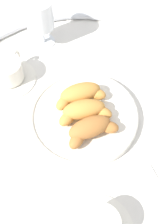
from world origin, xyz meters
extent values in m
plane|color=silver|center=(0.00, 0.00, 0.00)|extent=(2.20, 2.20, 0.00)
torus|color=silver|center=(0.00, 0.00, 0.01)|extent=(0.74, 0.74, 0.02)
cylinder|color=silver|center=(-0.01, 0.01, 0.01)|extent=(0.26, 0.26, 0.02)
torus|color=silver|center=(-0.01, 0.01, 0.02)|extent=(0.26, 0.26, 0.01)
ellipsoid|color=#CC893D|center=(0.00, -0.04, 0.04)|extent=(0.11, 0.08, 0.04)
ellipsoid|color=#CC893D|center=(0.04, -0.01, 0.03)|extent=(0.05, 0.05, 0.03)
ellipsoid|color=#CC893D|center=(-0.04, -0.05, 0.03)|extent=(0.05, 0.04, 0.03)
ellipsoid|color=#CC893D|center=(-0.01, 0.01, 0.04)|extent=(0.11, 0.07, 0.04)
ellipsoid|color=#CC893D|center=(0.03, 0.03, 0.03)|extent=(0.05, 0.05, 0.03)
ellipsoid|color=#CC893D|center=(-0.06, 0.01, 0.03)|extent=(0.05, 0.04, 0.03)
ellipsoid|color=#AD6B33|center=(-0.03, 0.05, 0.04)|extent=(0.11, 0.09, 0.04)
ellipsoid|color=#AD6B33|center=(0.00, 0.08, 0.03)|extent=(0.05, 0.05, 0.03)
ellipsoid|color=#AD6B33|center=(-0.07, 0.05, 0.03)|extent=(0.05, 0.03, 0.03)
cylinder|color=#937A60|center=(-0.06, 0.26, 0.06)|extent=(0.07, 0.07, 0.01)
cylinder|color=silver|center=(0.19, -0.11, 0.00)|extent=(0.14, 0.14, 0.01)
cylinder|color=silver|center=(0.19, -0.11, 0.03)|extent=(0.08, 0.08, 0.05)
cylinder|color=brown|center=(0.19, -0.11, 0.06)|extent=(0.07, 0.07, 0.01)
torus|color=silver|center=(0.18, -0.15, 0.04)|extent=(0.02, 0.04, 0.04)
cylinder|color=white|center=(0.12, -0.25, 0.00)|extent=(0.07, 0.07, 0.01)
cylinder|color=white|center=(0.12, -0.25, 0.03)|extent=(0.01, 0.01, 0.05)
cylinder|color=white|center=(0.12, -0.25, 0.10)|extent=(0.08, 0.08, 0.08)
cylinder|color=yellow|center=(0.12, -0.25, 0.10)|extent=(0.07, 0.07, 0.07)
cube|color=white|center=(-0.15, 0.14, 0.00)|extent=(0.06, 0.05, 0.01)
cube|color=silver|center=(-0.04, -0.21, 0.00)|extent=(0.14, 0.14, 0.01)
camera|label=1|loc=(-0.03, 0.38, 0.62)|focal=47.88mm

